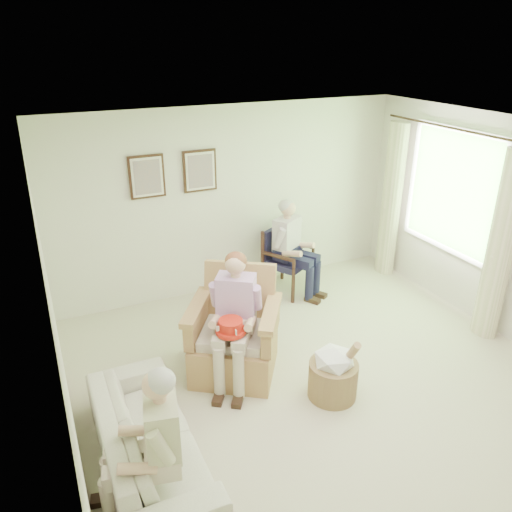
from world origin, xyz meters
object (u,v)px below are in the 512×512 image
(wood_armchair, at_px, (285,256))
(person_sofa, at_px, (159,438))
(red_hat, at_px, (231,327))
(person_dark, at_px, (291,242))
(hatbox, at_px, (334,372))
(wicker_armchair, at_px, (233,341))
(sofa, at_px, (149,439))
(person_wicker, at_px, (238,310))

(wood_armchair, distance_m, person_sofa, 3.89)
(wood_armchair, relative_size, red_hat, 3.03)
(person_dark, bearing_deg, person_sofa, -164.16)
(wood_armchair, xyz_separation_m, person_sofa, (-2.59, -2.89, 0.19))
(wood_armchair, bearing_deg, person_sofa, -162.61)
(person_sofa, bearing_deg, hatbox, 118.50)
(wicker_armchair, xyz_separation_m, person_dark, (1.43, 1.33, 0.42))
(sofa, bearing_deg, person_wicker, -55.85)
(person_dark, height_order, hatbox, person_dark)
(wicker_armchair, relative_size, wood_armchair, 1.25)
(wicker_armchair, distance_m, sofa, 1.50)
(person_sofa, distance_m, red_hat, 1.50)
(wicker_armchair, xyz_separation_m, red_hat, (-0.14, -0.31, 0.39))
(wicker_armchair, distance_m, person_dark, 1.99)
(person_wicker, xyz_separation_m, person_sofa, (-1.17, -1.26, -0.13))
(person_sofa, bearing_deg, wood_armchair, 150.10)
(wood_armchair, relative_size, sofa, 0.47)
(wicker_armchair, xyz_separation_m, person_wicker, (-0.00, -0.15, 0.47))
(person_dark, bearing_deg, person_wicker, -164.65)
(wood_armchair, xyz_separation_m, person_wicker, (-1.43, -1.63, 0.33))
(wood_armchair, bearing_deg, person_dark, -120.72)
(wicker_armchair, bearing_deg, person_sofa, -95.85)
(person_sofa, bearing_deg, sofa, -168.01)
(wicker_armchair, bearing_deg, wood_armchair, 79.90)
(person_sofa, xyz_separation_m, hatbox, (1.92, 0.57, -0.41))
(wicker_armchair, relative_size, person_wicker, 0.82)
(wicker_armchair, xyz_separation_m, sofa, (-1.17, -0.94, -0.08))
(sofa, distance_m, red_hat, 1.29)
(wood_armchair, bearing_deg, red_hat, -161.98)
(sofa, bearing_deg, wood_armchair, -46.92)
(wood_armchair, height_order, hatbox, wood_armchair)
(person_wicker, distance_m, person_dark, 2.06)
(person_dark, xyz_separation_m, red_hat, (-1.57, -1.64, -0.03))
(red_hat, bearing_deg, person_wicker, 47.45)
(person_dark, xyz_separation_m, person_sofa, (-2.59, -2.74, -0.08))
(hatbox, bearing_deg, person_sofa, -163.49)
(wood_armchair, xyz_separation_m, red_hat, (-1.57, -1.79, 0.25))
(sofa, distance_m, person_sofa, 0.62)
(wicker_armchair, bearing_deg, red_hat, -81.37)
(person_sofa, bearing_deg, person_wicker, 149.14)
(wicker_armchair, bearing_deg, person_dark, 76.78)
(person_dark, bearing_deg, wood_armchair, 59.28)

